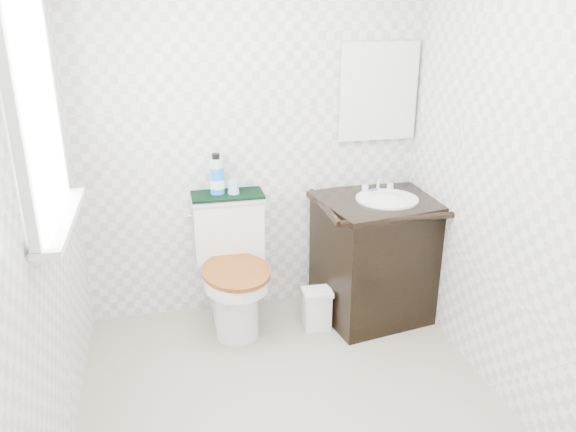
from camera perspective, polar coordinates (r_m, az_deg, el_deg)
name	(u,v)px	position (r m, az deg, el deg)	size (l,w,h in m)	color
floor	(297,417)	(3.05, 0.88, -19.71)	(2.40, 2.40, 0.00)	#B0A38E
wall_back	(253,136)	(3.58, -3.58, 8.15)	(2.40, 2.40, 0.00)	white
wall_front	(416,350)	(1.42, 12.87, -13.09)	(2.40, 2.40, 0.00)	white
wall_left	(28,214)	(2.45, -24.88, 0.15)	(2.40, 2.40, 0.00)	white
wall_right	(522,178)	(2.90, 22.67, 3.54)	(2.40, 2.40, 0.00)	white
window	(34,114)	(2.59, -24.37, 9.39)	(0.02, 0.70, 0.90)	white
mirror	(378,92)	(3.73, 9.14, 12.34)	(0.50, 0.02, 0.60)	silver
toilet	(233,273)	(3.62, -5.65, -5.77)	(0.46, 0.65, 0.85)	white
vanity	(378,254)	(3.76, 9.09, -3.83)	(0.85, 0.76, 0.92)	black
trash_bin	(317,308)	(3.67, 2.96, -9.34)	(0.19, 0.16, 0.27)	white
towel	(227,195)	(3.55, -6.19, 2.15)	(0.45, 0.22, 0.02)	black
mouthwash_bottle	(217,175)	(3.52, -7.26, 4.12)	(0.09, 0.09, 0.26)	#1B7CE7
cup	(233,187)	(3.53, -5.57, 2.99)	(0.07, 0.07, 0.09)	#97C4F8
soap_bar	(373,190)	(3.73, 8.66, 2.58)	(0.08, 0.05, 0.02)	teal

